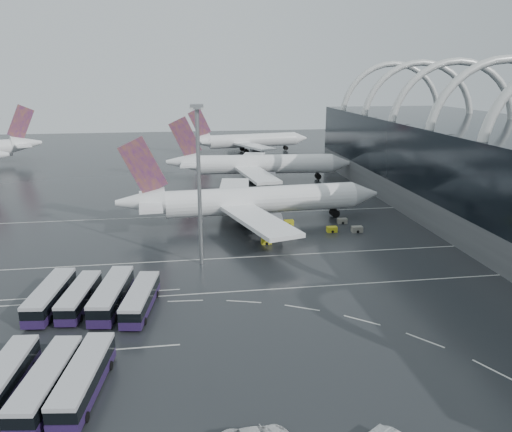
{
  "coord_description": "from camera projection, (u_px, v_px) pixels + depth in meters",
  "views": [
    {
      "loc": [
        -8.79,
        -69.84,
        31.38
      ],
      "look_at": [
        3.65,
        13.68,
        7.0
      ],
      "focal_mm": 35.0,
      "sensor_mm": 36.0,
      "label": 1
    }
  ],
  "objects": [
    {
      "name": "ground",
      "position": [
        246.0,
        285.0,
        76.32
      ],
      "size": [
        420.0,
        420.0,
        0.0
      ],
      "primitive_type": "plane",
      "color": "black",
      "rests_on": "ground"
    },
    {
      "name": "lane_marking_near",
      "position": [
        247.0,
        291.0,
        74.41
      ],
      "size": [
        120.0,
        0.25,
        0.01
      ],
      "primitive_type": "cube",
      "color": "beige",
      "rests_on": "ground"
    },
    {
      "name": "lane_marking_mid",
      "position": [
        237.0,
        258.0,
        87.72
      ],
      "size": [
        120.0,
        0.25,
        0.01
      ],
      "primitive_type": "cube",
      "color": "beige",
      "rests_on": "ground"
    },
    {
      "name": "lane_marking_far",
      "position": [
        223.0,
        214.0,
        114.33
      ],
      "size": [
        120.0,
        0.25,
        0.01
      ],
      "primitive_type": "cube",
      "color": "beige",
      "rests_on": "ground"
    },
    {
      "name": "bus_bay_line_south",
      "position": [
        58.0,
        354.0,
        57.71
      ],
      "size": [
        28.0,
        0.25,
        0.01
      ],
      "primitive_type": "cube",
      "color": "beige",
      "rests_on": "ground"
    },
    {
      "name": "bus_bay_line_north",
      "position": [
        83.0,
        295.0,
        72.92
      ],
      "size": [
        28.0,
        0.25,
        0.01
      ],
      "primitive_type": "cube",
      "color": "beige",
      "rests_on": "ground"
    },
    {
      "name": "airliner_main",
      "position": [
        249.0,
        201.0,
        106.55
      ],
      "size": [
        57.29,
        50.12,
        19.4
      ],
      "rotation": [
        0.0,
        0.0,
        0.07
      ],
      "color": "white",
      "rests_on": "ground"
    },
    {
      "name": "airliner_gate_b",
      "position": [
        256.0,
        165.0,
        148.72
      ],
      "size": [
        55.47,
        49.77,
        19.26
      ],
      "rotation": [
        0.0,
        0.0,
        -0.07
      ],
      "color": "white",
      "rests_on": "ground"
    },
    {
      "name": "airliner_gate_c",
      "position": [
        246.0,
        141.0,
        201.81
      ],
      "size": [
        51.36,
        46.76,
        18.33
      ],
      "rotation": [
        0.0,
        0.0,
        0.18
      ],
      "color": "white",
      "rests_on": "ground"
    },
    {
      "name": "bus_row_near_a",
      "position": [
        50.0,
        296.0,
        68.48
      ],
      "size": [
        4.48,
        13.62,
        3.29
      ],
      "rotation": [
        0.0,
        0.0,
        1.46
      ],
      "color": "#20133C",
      "rests_on": "ground"
    },
    {
      "name": "bus_row_near_b",
      "position": [
        80.0,
        297.0,
        68.63
      ],
      "size": [
        4.29,
        12.54,
        3.03
      ],
      "rotation": [
        0.0,
        0.0,
        1.44
      ],
      "color": "#20133C",
      "rests_on": "ground"
    },
    {
      "name": "bus_row_near_c",
      "position": [
        112.0,
        295.0,
        68.73
      ],
      "size": [
        4.83,
        14.05,
        3.39
      ],
      "rotation": [
        0.0,
        0.0,
        1.44
      ],
      "color": "#20133C",
      "rests_on": "ground"
    },
    {
      "name": "bus_row_near_d",
      "position": [
        141.0,
        299.0,
        67.85
      ],
      "size": [
        4.7,
        13.02,
        3.14
      ],
      "rotation": [
        0.0,
        0.0,
        1.42
      ],
      "color": "#20133C",
      "rests_on": "ground"
    },
    {
      "name": "bus_row_far_a",
      "position": [
        4.0,
        379.0,
        50.09
      ],
      "size": [
        3.91,
        12.85,
        3.12
      ],
      "rotation": [
        0.0,
        0.0,
        1.49
      ],
      "color": "#20133C",
      "rests_on": "ground"
    },
    {
      "name": "bus_row_far_b",
      "position": [
        47.0,
        383.0,
        49.39
      ],
      "size": [
        4.72,
        13.51,
        3.26
      ],
      "rotation": [
        0.0,
        0.0,
        1.44
      ],
      "color": "#20133C",
      "rests_on": "ground"
    },
    {
      "name": "bus_row_far_c",
      "position": [
        84.0,
        378.0,
        50.06
      ],
      "size": [
        4.67,
        13.52,
        3.26
      ],
      "rotation": [
        0.0,
        0.0,
        1.44
      ],
      "color": "#20133C",
      "rests_on": "ground"
    },
    {
      "name": "floodlight_mast",
      "position": [
        199.0,
        167.0,
        80.48
      ],
      "size": [
        2.04,
        2.04,
        26.6
      ],
      "color": "gray",
      "rests_on": "ground"
    },
    {
      "name": "gse_cart_belly_a",
      "position": [
        332.0,
        229.0,
        101.69
      ],
      "size": [
        2.08,
        1.23,
        1.13
      ],
      "primitive_type": "cube",
      "color": "gold",
      "rests_on": "ground"
    },
    {
      "name": "gse_cart_belly_b",
      "position": [
        342.0,
        221.0,
        107.49
      ],
      "size": [
        2.02,
        1.2,
        1.1
      ],
      "primitive_type": "cube",
      "color": "slate",
      "rests_on": "ground"
    },
    {
      "name": "gse_cart_belly_c",
      "position": [
        266.0,
        241.0,
        94.71
      ],
      "size": [
        1.94,
        1.15,
        1.06
      ],
      "primitive_type": "cube",
      "color": "gold",
      "rests_on": "ground"
    },
    {
      "name": "gse_cart_belly_d",
      "position": [
        357.0,
        229.0,
        101.64
      ],
      "size": [
        2.19,
        1.29,
        1.19
      ],
      "primitive_type": "cube",
      "color": "slate",
      "rests_on": "ground"
    },
    {
      "name": "gse_cart_belly_e",
      "position": [
        289.0,
        222.0,
        106.37
      ],
      "size": [
        1.99,
        1.17,
        1.08
      ],
      "primitive_type": "cube",
      "color": "gold",
      "rests_on": "ground"
    }
  ]
}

